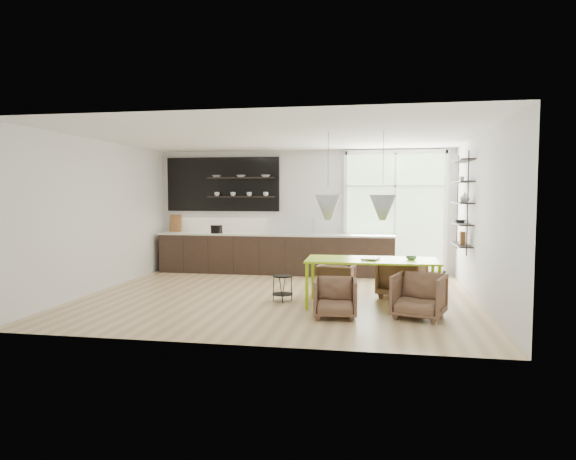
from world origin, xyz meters
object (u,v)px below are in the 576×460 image
object	(u,v)px
armchair_back_left	(336,280)
armchair_back_right	(402,277)
armchair_front_left	(335,298)
wire_stool	(283,285)
dining_table	(372,262)
armchair_front_right	(419,296)

from	to	relation	value
armchair_back_left	armchair_back_right	distance (m)	1.19
armchair_back_right	armchair_front_left	bearing A→B (deg)	76.28
armchair_back_right	wire_stool	world-z (taller)	armchair_back_right
wire_stool	armchair_back_right	bearing A→B (deg)	19.31
dining_table	wire_stool	distance (m)	1.61
armchair_front_right	armchair_back_right	bearing A→B (deg)	113.64
armchair_front_left	wire_stool	distance (m)	1.42
dining_table	armchair_back_left	bearing A→B (deg)	129.40
dining_table	armchair_front_right	size ratio (longest dim) A/B	2.92
dining_table	armchair_back_left	world-z (taller)	dining_table
armchair_back_right	dining_table	bearing A→B (deg)	76.04
armchair_back_right	armchair_front_right	xyz separation A→B (m)	(0.18, -1.57, -0.02)
dining_table	armchair_back_right	xyz separation A→B (m)	(0.54, 0.86, -0.38)
armchair_back_left	armchair_front_right	bearing A→B (deg)	138.70
dining_table	wire_stool	xyz separation A→B (m)	(-1.54, 0.13, -0.44)
wire_stool	armchair_front_left	bearing A→B (deg)	-44.94
dining_table	wire_stool	bearing A→B (deg)	174.20
armchair_back_left	wire_stool	bearing A→B (deg)	41.63
dining_table	armchair_front_right	bearing A→B (deg)	-45.70
armchair_front_right	armchair_back_left	bearing A→B (deg)	149.93
armchair_front_right	wire_stool	xyz separation A→B (m)	(-2.25, 0.84, -0.05)
armchair_front_right	wire_stool	bearing A→B (deg)	176.69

